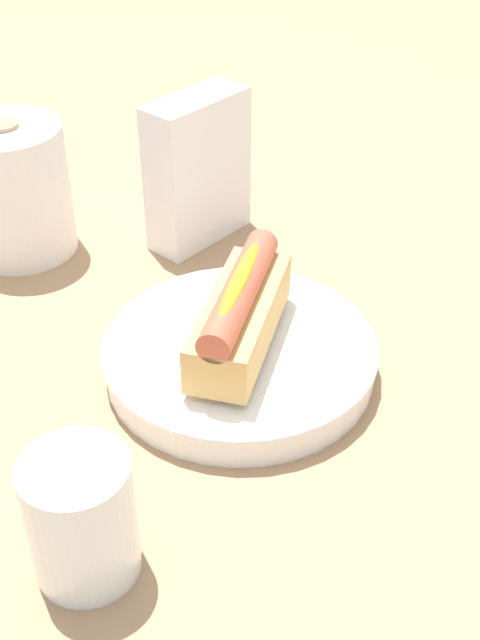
{
  "coord_description": "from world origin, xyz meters",
  "views": [
    {
      "loc": [
        -0.45,
        -0.21,
        0.44
      ],
      "look_at": [
        0.02,
        0.01,
        0.05
      ],
      "focal_mm": 46.31,
      "sensor_mm": 36.0,
      "label": 1
    }
  ],
  "objects": [
    {
      "name": "ground_plane",
      "position": [
        0.0,
        0.0,
        0.0
      ],
      "size": [
        2.4,
        2.4,
        0.0
      ],
      "primitive_type": "plane",
      "color": "#9E7A56"
    },
    {
      "name": "serving_bowl",
      "position": [
        0.02,
        0.01,
        0.02
      ],
      "size": [
        0.23,
        0.23,
        0.03
      ],
      "color": "white",
      "rests_on": "ground_plane"
    },
    {
      "name": "hotdog_front",
      "position": [
        0.02,
        0.01,
        0.06
      ],
      "size": [
        0.16,
        0.08,
        0.06
      ],
      "color": "tan",
      "rests_on": "serving_bowl"
    },
    {
      "name": "water_glass",
      "position": [
        -0.19,
        0.01,
        0.04
      ],
      "size": [
        0.07,
        0.07,
        0.09
      ],
      "color": "white",
      "rests_on": "ground_plane"
    },
    {
      "name": "paper_towel_roll",
      "position": [
        0.11,
        0.29,
        0.07
      ],
      "size": [
        0.11,
        0.11,
        0.13
      ],
      "color": "white",
      "rests_on": "ground_plane"
    },
    {
      "name": "napkin_box",
      "position": [
        0.2,
        0.14,
        0.07
      ],
      "size": [
        0.12,
        0.07,
        0.15
      ],
      "primitive_type": "cube",
      "rotation": [
        0.0,
        0.0,
        -0.28
      ],
      "color": "white",
      "rests_on": "ground_plane"
    }
  ]
}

